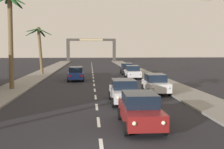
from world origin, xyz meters
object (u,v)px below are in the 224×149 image
sedan_parked_far_kerb (156,83)px  palm_left_second (10,30)px  traffic_signal_mast (181,3)px  sedan_oncoming_far (76,74)px  sedan_parked_mid_kerb (133,72)px  palm_left_third (39,43)px  sedan_third_in_queue (124,91)px  sedan_parked_nearest_kerb (127,69)px  town_gateway_arch (91,47)px  sedan_lead_at_stop_bar (140,110)px

sedan_parked_far_kerb → palm_left_second: size_ratio=0.50×
traffic_signal_mast → sedan_oncoming_far: size_ratio=2.52×
sedan_parked_mid_kerb → sedan_oncoming_far: bearing=-165.4°
sedan_oncoming_far → palm_left_third: size_ratio=0.64×
sedan_parked_mid_kerb → sedan_parked_far_kerb: same height
sedan_third_in_queue → palm_left_third: (-9.84, 22.18, 3.86)m
sedan_parked_nearest_kerb → palm_left_third: (-13.09, -0.03, 3.86)m
sedan_oncoming_far → palm_left_third: bearing=125.7°
sedan_parked_mid_kerb → palm_left_third: bearing=155.2°
traffic_signal_mast → sedan_parked_nearest_kerb: size_ratio=2.53×
palm_left_second → sedan_parked_nearest_kerb: bearing=49.7°
traffic_signal_mast → sedan_parked_far_kerb: 14.76m
traffic_signal_mast → sedan_third_in_queue: (-0.80, 9.77, -4.61)m
sedan_third_in_queue → palm_left_third: palm_left_third is taller
sedan_parked_far_kerb → palm_left_second: palm_left_second is taller
sedan_parked_nearest_kerb → palm_left_second: palm_left_second is taller
sedan_oncoming_far → town_gateway_arch: 49.35m
sedan_third_in_queue → sedan_parked_nearest_kerb: size_ratio=0.99×
sedan_third_in_queue → sedan_lead_at_stop_bar: bearing=-89.3°
sedan_lead_at_stop_bar → town_gateway_arch: size_ratio=0.30×
traffic_signal_mast → sedan_parked_mid_kerb: 26.46m
sedan_third_in_queue → palm_left_second: size_ratio=0.50×
traffic_signal_mast → sedan_lead_at_stop_bar: size_ratio=2.55×
sedan_third_in_queue → sedan_parked_mid_kerb: 16.48m
sedan_oncoming_far → sedan_parked_mid_kerb: same height
sedan_oncoming_far → sedan_parked_far_kerb: same height
sedan_parked_far_kerb → palm_left_third: size_ratio=0.63×
sedan_parked_mid_kerb → palm_left_second: size_ratio=0.50×
traffic_signal_mast → sedan_parked_mid_kerb: bearing=84.8°
sedan_parked_far_kerb → palm_left_second: 14.15m
palm_left_third → town_gateway_arch: palm_left_third is taller
sedan_parked_mid_kerb → palm_left_third: size_ratio=0.63×
sedan_parked_nearest_kerb → town_gateway_arch: 41.72m
sedan_oncoming_far → sedan_parked_mid_kerb: size_ratio=1.01×
palm_left_second → palm_left_third: size_ratio=1.26×
sedan_lead_at_stop_bar → sedan_oncoming_far: same height
sedan_parked_far_kerb → palm_left_third: bearing=125.9°
sedan_oncoming_far → sedan_third_in_queue: bearing=-73.8°
town_gateway_arch → sedan_oncoming_far: bearing=-92.5°
sedan_oncoming_far → sedan_parked_nearest_kerb: same height
sedan_third_in_queue → traffic_signal_mast: bearing=-85.3°
sedan_lead_at_stop_bar → sedan_parked_mid_kerb: size_ratio=0.99×
sedan_lead_at_stop_bar → town_gateway_arch: (-2.04, 69.47, 3.59)m
sedan_lead_at_stop_bar → palm_left_second: 16.90m
sedan_lead_at_stop_bar → town_gateway_arch: town_gateway_arch is taller
palm_left_third → town_gateway_arch: (7.87, 41.26, -0.26)m
sedan_third_in_queue → palm_left_third: size_ratio=0.63×
sedan_parked_nearest_kerb → town_gateway_arch: town_gateway_arch is taller
sedan_lead_at_stop_bar → town_gateway_arch: 69.59m
sedan_lead_at_stop_bar → sedan_oncoming_far: size_ratio=0.99×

